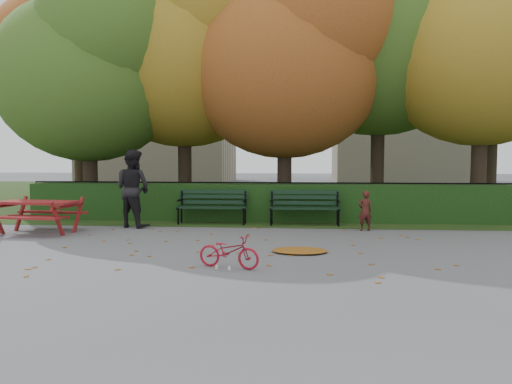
# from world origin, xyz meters

# --- Properties ---
(ground) EXTENTS (90.00, 90.00, 0.00)m
(ground) POSITION_xyz_m (0.00, 0.00, 0.00)
(ground) COLOR slate
(ground) RESTS_ON ground
(grass_strip) EXTENTS (90.00, 90.00, 0.00)m
(grass_strip) POSITION_xyz_m (0.00, 14.00, 0.01)
(grass_strip) COLOR #213716
(grass_strip) RESTS_ON ground
(building_left) EXTENTS (10.00, 7.00, 15.00)m
(building_left) POSITION_xyz_m (-9.00, 26.00, 7.50)
(building_left) COLOR #BFAE99
(building_left) RESTS_ON ground
(building_right) EXTENTS (9.00, 6.00, 12.00)m
(building_right) POSITION_xyz_m (8.00, 28.00, 6.00)
(building_right) COLOR #BFAE99
(building_right) RESTS_ON ground
(hedge) EXTENTS (13.00, 0.90, 1.00)m
(hedge) POSITION_xyz_m (0.00, 4.50, 0.50)
(hedge) COLOR black
(hedge) RESTS_ON ground
(iron_fence) EXTENTS (14.00, 0.04, 1.02)m
(iron_fence) POSITION_xyz_m (0.00, 5.30, 0.54)
(iron_fence) COLOR black
(iron_fence) RESTS_ON ground
(tree_a) EXTENTS (5.88, 5.60, 7.48)m
(tree_a) POSITION_xyz_m (-5.19, 5.58, 4.52)
(tree_a) COLOR black
(tree_a) RESTS_ON ground
(tree_b) EXTENTS (6.72, 6.40, 8.79)m
(tree_b) POSITION_xyz_m (-2.44, 6.75, 5.40)
(tree_b) COLOR black
(tree_b) RESTS_ON ground
(tree_c) EXTENTS (6.30, 6.00, 8.00)m
(tree_c) POSITION_xyz_m (0.83, 5.96, 4.82)
(tree_c) COLOR black
(tree_c) RESTS_ON ground
(tree_d) EXTENTS (7.14, 6.80, 9.58)m
(tree_d) POSITION_xyz_m (3.88, 7.23, 5.98)
(tree_d) COLOR black
(tree_d) RESTS_ON ground
(tree_e) EXTENTS (6.09, 5.80, 8.16)m
(tree_e) POSITION_xyz_m (6.52, 5.77, 5.08)
(tree_e) COLOR black
(tree_e) RESTS_ON ground
(tree_f) EXTENTS (6.93, 6.60, 9.19)m
(tree_f) POSITION_xyz_m (-7.13, 9.24, 5.69)
(tree_f) COLOR black
(tree_f) RESTS_ON ground
(tree_g) EXTENTS (6.30, 6.00, 8.55)m
(tree_g) POSITION_xyz_m (8.33, 9.76, 5.37)
(tree_g) COLOR black
(tree_g) RESTS_ON ground
(bench_left) EXTENTS (1.80, 0.57, 0.88)m
(bench_left) POSITION_xyz_m (-1.30, 3.70, 0.52)
(bench_left) COLOR black
(bench_left) RESTS_ON ground
(bench_right) EXTENTS (1.80, 0.57, 0.88)m
(bench_right) POSITION_xyz_m (1.10, 3.70, 0.52)
(bench_right) COLOR black
(bench_right) RESTS_ON ground
(picnic_table) EXTENTS (1.85, 1.54, 0.84)m
(picnic_table) POSITION_xyz_m (-5.00, 1.73, 0.57)
(picnic_table) COLOR maroon
(picnic_table) RESTS_ON ground
(leaf_pile) EXTENTS (1.09, 0.81, 0.07)m
(leaf_pile) POSITION_xyz_m (0.98, -0.08, 0.04)
(leaf_pile) COLOR brown
(leaf_pile) RESTS_ON ground
(leaf_scatter) EXTENTS (9.00, 5.70, 0.01)m
(leaf_scatter) POSITION_xyz_m (0.00, 0.30, 0.01)
(leaf_scatter) COLOR brown
(leaf_scatter) RESTS_ON ground
(child) EXTENTS (0.39, 0.30, 0.95)m
(child) POSITION_xyz_m (2.52, 2.78, 0.48)
(child) COLOR #461A16
(child) RESTS_ON ground
(adult) EXTENTS (1.15, 1.03, 1.93)m
(adult) POSITION_xyz_m (-3.16, 2.90, 0.97)
(adult) COLOR black
(adult) RESTS_ON ground
(bicycle) EXTENTS (1.08, 0.63, 0.53)m
(bicycle) POSITION_xyz_m (-0.13, -1.47, 0.27)
(bicycle) COLOR #A20F22
(bicycle) RESTS_ON ground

